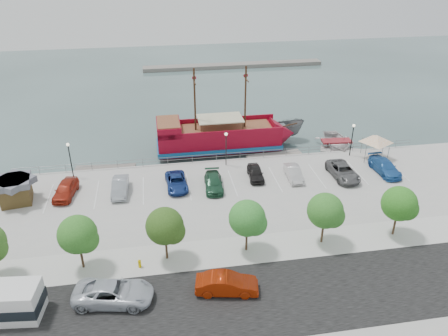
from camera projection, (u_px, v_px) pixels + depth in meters
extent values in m
plane|color=#334846|center=(236.00, 200.00, 48.13)|extent=(160.00, 160.00, 0.00)
cube|color=black|center=(275.00, 297.00, 33.69)|extent=(100.00, 8.00, 0.04)
cube|color=beige|center=(257.00, 249.00, 38.93)|extent=(100.00, 4.00, 0.05)
cylinder|color=slate|center=(224.00, 153.00, 54.02)|extent=(50.00, 0.06, 0.06)
cylinder|color=slate|center=(224.00, 156.00, 54.21)|extent=(50.00, 0.06, 0.06)
cube|color=slate|center=(233.00, 65.00, 97.38)|extent=(40.00, 3.00, 0.80)
cube|color=maroon|center=(219.00, 138.00, 58.22)|extent=(16.13, 5.06, 2.62)
cube|color=#11518D|center=(219.00, 144.00, 58.62)|extent=(16.43, 5.36, 0.60)
cone|color=maroon|center=(283.00, 134.00, 59.52)|extent=(3.23, 4.84, 4.84)
cube|color=maroon|center=(168.00, 127.00, 56.32)|extent=(3.03, 5.04, 1.41)
cube|color=brown|center=(168.00, 122.00, 55.97)|extent=(2.83, 4.64, 0.12)
cube|color=brown|center=(222.00, 128.00, 57.66)|extent=(13.10, 4.45, 0.15)
cube|color=maroon|center=(216.00, 120.00, 59.56)|extent=(16.12, 0.22, 0.71)
cube|color=maroon|center=(221.00, 134.00, 55.34)|extent=(16.12, 0.22, 0.71)
cylinder|color=#382111|center=(245.00, 98.00, 56.20)|extent=(0.24, 0.24, 8.26)
cylinder|color=#382111|center=(195.00, 100.00, 55.24)|extent=(0.24, 0.24, 8.26)
cylinder|color=#382111|center=(246.00, 79.00, 55.03)|extent=(0.14, 3.02, 0.14)
cylinder|color=#382111|center=(194.00, 81.00, 54.07)|extent=(0.14, 3.02, 0.14)
cube|color=beige|center=(220.00, 118.00, 56.94)|extent=(5.85, 3.84, 0.12)
cylinder|color=#382111|center=(288.00, 125.00, 59.06)|extent=(2.51, 0.16, 0.60)
imported|color=slate|center=(279.00, 131.00, 61.78)|extent=(7.29, 3.48, 2.72)
imported|color=silver|center=(336.00, 144.00, 59.59)|extent=(5.28, 7.02, 1.38)
cube|color=slate|center=(105.00, 170.00, 53.91)|extent=(7.49, 2.65, 0.42)
cube|color=gray|center=(275.00, 157.00, 57.07)|extent=(7.56, 3.03, 0.42)
cube|color=gray|center=(346.00, 152.00, 58.51)|extent=(6.83, 4.18, 0.38)
cube|color=#4D3A1C|center=(16.00, 193.00, 45.42)|extent=(3.34, 3.34, 2.14)
cube|color=#585964|center=(13.00, 182.00, 44.80)|extent=(3.79, 3.79, 0.68)
cylinder|color=slate|center=(362.00, 145.00, 55.76)|extent=(0.09, 0.09, 2.27)
cylinder|color=slate|center=(383.00, 146.00, 55.48)|extent=(0.09, 0.09, 2.27)
cylinder|color=slate|center=(365.00, 154.00, 53.40)|extent=(0.09, 0.09, 2.27)
cylinder|color=slate|center=(388.00, 155.00, 53.12)|extent=(0.09, 0.09, 2.27)
pyramid|color=white|center=(377.00, 135.00, 53.50)|extent=(5.38, 5.38, 0.93)
imported|color=silver|center=(113.00, 293.00, 32.92)|extent=(6.39, 3.75, 1.67)
imported|color=maroon|center=(227.00, 284.00, 33.82)|extent=(5.12, 2.56, 1.61)
cylinder|color=#D7B300|center=(140.00, 264.00, 36.59)|extent=(0.25, 0.25, 0.63)
sphere|color=#D7B300|center=(139.00, 261.00, 36.43)|extent=(0.27, 0.27, 0.27)
cylinder|color=black|center=(71.00, 161.00, 49.78)|extent=(0.12, 0.12, 4.00)
sphere|color=#FFF2CC|center=(68.00, 145.00, 48.80)|extent=(0.36, 0.36, 0.36)
cylinder|color=black|center=(226.00, 150.00, 52.40)|extent=(0.12, 0.12, 4.00)
sphere|color=#FFF2CC|center=(226.00, 134.00, 51.42)|extent=(0.36, 0.36, 0.36)
cylinder|color=black|center=(352.00, 141.00, 54.73)|extent=(0.12, 0.12, 4.00)
sphere|color=#FFF2CC|center=(354.00, 126.00, 53.75)|extent=(0.36, 0.36, 0.36)
cylinder|color=#473321|center=(82.00, 257.00, 36.24)|extent=(0.20, 0.20, 2.20)
sphere|color=#2C6420|center=(77.00, 234.00, 35.16)|extent=(3.20, 3.20, 3.20)
sphere|color=#2C6420|center=(85.00, 240.00, 35.18)|extent=(2.20, 2.20, 2.20)
cylinder|color=#473321|center=(166.00, 248.00, 37.26)|extent=(0.20, 0.20, 2.20)
sphere|color=#2A4A17|center=(165.00, 226.00, 36.18)|extent=(3.20, 3.20, 3.20)
sphere|color=#2A4A17|center=(172.00, 231.00, 36.20)|extent=(2.20, 2.20, 2.20)
cylinder|color=#473321|center=(246.00, 240.00, 38.28)|extent=(0.20, 0.20, 2.20)
sphere|color=#2D7028|center=(247.00, 218.00, 37.20)|extent=(3.20, 3.20, 3.20)
sphere|color=#2D7028|center=(255.00, 223.00, 37.22)|extent=(2.20, 2.20, 2.20)
cylinder|color=#473321|center=(322.00, 232.00, 39.30)|extent=(0.20, 0.20, 2.20)
sphere|color=#2D6722|center=(325.00, 211.00, 38.22)|extent=(3.20, 3.20, 3.20)
sphere|color=#2D6722|center=(332.00, 216.00, 38.23)|extent=(2.20, 2.20, 2.20)
cylinder|color=#473321|center=(395.00, 225.00, 40.32)|extent=(0.20, 0.20, 2.20)
sphere|color=#29691C|center=(399.00, 204.00, 39.24)|extent=(3.20, 3.20, 3.20)
sphere|color=#29691C|center=(406.00, 209.00, 39.25)|extent=(2.20, 2.20, 2.20)
imported|color=#9E2614|center=(66.00, 189.00, 46.57)|extent=(2.60, 4.92, 1.60)
imported|color=#959BA4|center=(120.00, 187.00, 47.13)|extent=(1.80, 4.66, 1.51)
imported|color=navy|center=(177.00, 182.00, 48.24)|extent=(2.47, 4.94, 1.34)
imported|color=#1F4B31|center=(214.00, 183.00, 48.08)|extent=(2.26, 4.90, 1.39)
imported|color=black|center=(256.00, 173.00, 50.09)|extent=(1.89, 4.15, 1.38)
imported|color=silver|center=(294.00, 173.00, 50.05)|extent=(1.63, 4.23, 1.37)
imported|color=#5D5D5F|center=(343.00, 171.00, 50.28)|extent=(2.63, 5.49, 1.51)
imported|color=#245CA5|center=(385.00, 167.00, 51.25)|extent=(2.37, 5.32, 1.52)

